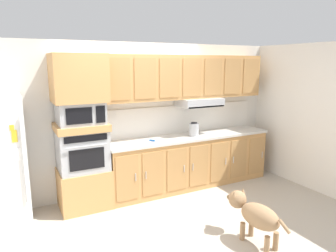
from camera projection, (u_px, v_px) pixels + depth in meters
name	position (u px, v px, depth m)	size (l,w,h in m)	color
ground_plane	(160.00, 214.00, 4.57)	(9.60, 9.60, 0.00)	#B2A899
back_kitchen_wall	(131.00, 118.00, 5.28)	(6.20, 0.12, 2.50)	silver
side_panel_right	(301.00, 115.00, 5.58)	(0.12, 7.10, 2.50)	white
oven_base_cabinet	(84.00, 188.00, 4.75)	(0.74, 0.62, 0.60)	tan
built_in_oven	(82.00, 150.00, 4.62)	(0.70, 0.62, 0.60)	#A8AAAF
appliance_mid_shelf	(81.00, 127.00, 4.56)	(0.74, 0.62, 0.10)	tan
microwave	(80.00, 113.00, 4.51)	(0.64, 0.54, 0.32)	#A8AAAF
appliance_upper_cabinet	(78.00, 78.00, 4.42)	(0.74, 0.62, 0.68)	tan
lower_cabinet_run	(190.00, 162.00, 5.55)	(3.00, 0.63, 0.88)	tan
countertop_slab	(190.00, 137.00, 5.47)	(3.04, 0.64, 0.04)	beige
backsplash_panel	(182.00, 119.00, 5.66)	(3.04, 0.02, 0.50)	silver
upper_cabinet_with_hood	(188.00, 79.00, 5.38)	(3.00, 0.48, 0.88)	tan
screwdriver	(152.00, 140.00, 5.07)	(0.17, 0.16, 0.03)	blue
electric_kettle	(194.00, 129.00, 5.42)	(0.17, 0.17, 0.24)	#A8AAAF
dog	(255.00, 214.00, 3.78)	(0.34, 0.97, 0.59)	#997551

